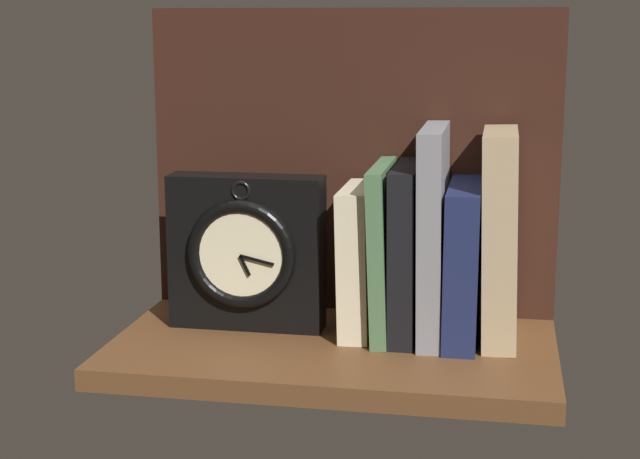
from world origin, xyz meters
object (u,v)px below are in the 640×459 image
Objects in this scene: book_navy_bierce at (463,262)px; book_tan_shortstories at (500,237)px; book_gray_chess at (434,233)px; book_black_skeptic at (407,250)px; framed_clock at (246,252)px; book_cream_twain at (359,259)px; book_green_romantic at (384,250)px.

book_tan_shortstories is (4.20, 0.00, 3.24)cm from book_navy_bierce.
book_gray_chess is at bearing 180.00° from book_navy_bierce.
book_black_skeptic reaches higher than framed_clock.
book_gray_chess reaches higher than book_navy_bierce.
framed_clock reaches higher than book_cream_twain.
book_cream_twain is 0.87× the size of book_black_skeptic.
book_gray_chess is (9.01, 0.00, 3.67)cm from book_cream_twain.
book_tan_shortstories is 1.31× the size of framed_clock.
book_tan_shortstories reaches higher than framed_clock.
book_tan_shortstories is at bearing 2.64° from framed_clock.
book_tan_shortstories is at bearing 0.00° from book_navy_bierce.
framed_clock is at bearing -175.20° from book_green_romantic.
framed_clock is at bearing -176.94° from book_navy_bierce.
book_gray_chess is at bearing 180.00° from book_tan_shortstories.
book_black_skeptic reaches higher than book_navy_bierce.
book_black_skeptic is 19.68cm from framed_clock.
book_tan_shortstories is (16.83, 0.00, 3.54)cm from book_cream_twain.
book_black_skeptic is at bearing 4.12° from framed_clock.
book_black_skeptic is at bearing 180.00° from book_navy_bierce.
book_cream_twain is 12.63cm from book_navy_bierce.
book_tan_shortstories is at bearing -0.00° from book_gray_chess.
book_navy_bierce is (6.82, 0.00, -1.07)cm from book_black_skeptic.
book_tan_shortstories is (13.79, 0.00, 2.18)cm from book_green_romantic.
book_green_romantic is at bearing -180.00° from book_tan_shortstories.
book_black_skeptic is 1.12× the size of book_navy_bierce.
framed_clock is (-16.85, -1.41, -0.74)cm from book_green_romantic.
book_gray_chess is at bearing 0.00° from book_black_skeptic.
book_gray_chess reaches higher than book_green_romantic.
book_tan_shortstories is (7.82, -0.00, -0.13)cm from book_gray_chess.
book_cream_twain is 0.94× the size of framed_clock.
framed_clock is at bearing -177.36° from book_tan_shortstories.
book_black_skeptic is 1.09× the size of framed_clock.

